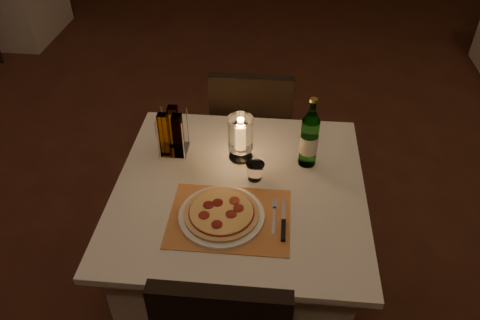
# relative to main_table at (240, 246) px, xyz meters

# --- Properties ---
(floor) EXTENTS (8.00, 10.00, 0.02)m
(floor) POSITION_rel_main_table_xyz_m (0.04, 0.54, -0.38)
(floor) COLOR #452116
(floor) RESTS_ON ground
(main_table) EXTENTS (1.00, 1.00, 0.74)m
(main_table) POSITION_rel_main_table_xyz_m (0.00, 0.00, 0.00)
(main_table) COLOR silver
(main_table) RESTS_ON ground
(chair_far) EXTENTS (0.42, 0.42, 0.90)m
(chair_far) POSITION_rel_main_table_xyz_m (0.00, 0.71, 0.18)
(chair_far) COLOR black
(chair_far) RESTS_ON ground
(placemat) EXTENTS (0.45, 0.34, 0.00)m
(placemat) POSITION_rel_main_table_xyz_m (-0.02, -0.18, 0.37)
(placemat) COLOR #C77F45
(placemat) RESTS_ON main_table
(plate) EXTENTS (0.32, 0.32, 0.01)m
(plate) POSITION_rel_main_table_xyz_m (-0.05, -0.18, 0.38)
(plate) COLOR white
(plate) RESTS_ON placemat
(pizza) EXTENTS (0.28, 0.28, 0.02)m
(pizza) POSITION_rel_main_table_xyz_m (-0.05, -0.18, 0.39)
(pizza) COLOR #D8B77F
(pizza) RESTS_ON plate
(fork) EXTENTS (0.02, 0.18, 0.00)m
(fork) POSITION_rel_main_table_xyz_m (0.14, -0.15, 0.37)
(fork) COLOR silver
(fork) RESTS_ON placemat
(knife) EXTENTS (0.02, 0.22, 0.01)m
(knife) POSITION_rel_main_table_xyz_m (0.18, -0.21, 0.37)
(knife) COLOR black
(knife) RESTS_ON placemat
(tumbler) EXTENTS (0.08, 0.08, 0.08)m
(tumbler) POSITION_rel_main_table_xyz_m (0.06, 0.05, 0.40)
(tumbler) COLOR white
(tumbler) RESTS_ON main_table
(water_bottle) EXTENTS (0.08, 0.08, 0.32)m
(water_bottle) POSITION_rel_main_table_xyz_m (0.27, 0.18, 0.49)
(water_bottle) COLOR #5CA357
(water_bottle) RESTS_ON main_table
(hurricane_candle) EXTENTS (0.11, 0.11, 0.20)m
(hurricane_candle) POSITION_rel_main_table_xyz_m (-0.01, 0.19, 0.49)
(hurricane_candle) COLOR white
(hurricane_candle) RESTS_ON main_table
(cruet_caddy) EXTENTS (0.12, 0.12, 0.21)m
(cruet_caddy) POSITION_rel_main_table_xyz_m (-0.31, 0.20, 0.46)
(cruet_caddy) COLOR white
(cruet_caddy) RESTS_ON main_table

